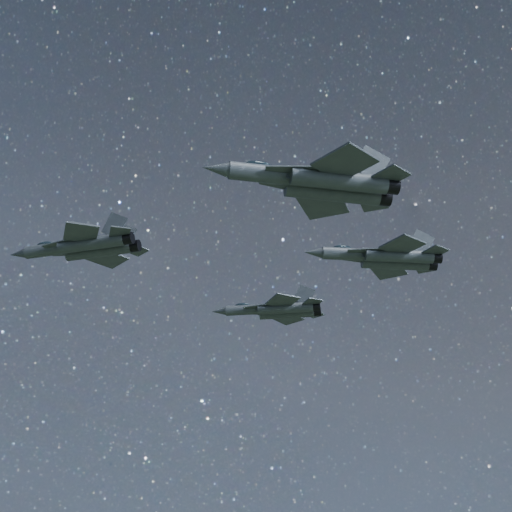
{
  "coord_description": "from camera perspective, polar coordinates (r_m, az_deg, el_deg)",
  "views": [
    {
      "loc": [
        0.87,
        -76.26,
        109.93
      ],
      "look_at": [
        0.42,
        0.74,
        149.21
      ],
      "focal_mm": 55.0,
      "sensor_mm": 36.0,
      "label": 1
    }
  ],
  "objects": [
    {
      "name": "jet_left",
      "position": [
        105.63,
        1.55,
        -3.92
      ],
      "size": [
        15.57,
        10.85,
        3.92
      ],
      "rotation": [
        0.0,
        0.0,
        -0.13
      ],
      "color": "#353C42"
    },
    {
      "name": "jet_lead",
      "position": [
        88.25,
        -12.33,
        0.68
      ],
      "size": [
        16.21,
        11.0,
        4.08
      ],
      "rotation": [
        0.0,
        0.0,
        -0.26
      ],
      "color": "#353C42"
    },
    {
      "name": "jet_right",
      "position": [
        71.17,
        4.67,
        5.38
      ],
      "size": [
        18.71,
        12.86,
        4.7
      ],
      "rotation": [
        0.0,
        0.0,
        0.2
      ],
      "color": "#353C42"
    },
    {
      "name": "jet_slot",
      "position": [
        84.83,
        9.42,
        -0.09
      ],
      "size": [
        15.31,
        10.74,
        3.86
      ],
      "rotation": [
        0.0,
        0.0,
        0.1
      ],
      "color": "#353C42"
    }
  ]
}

